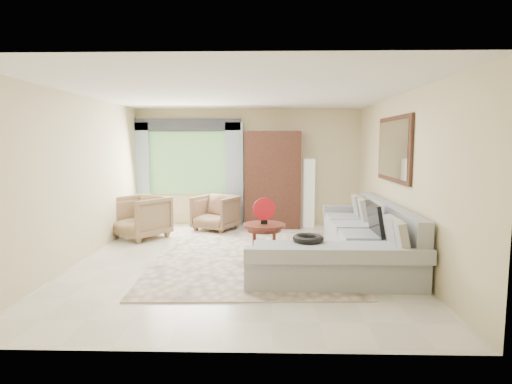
{
  "coord_description": "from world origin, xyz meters",
  "views": [
    {
      "loc": [
        0.43,
        -6.6,
        1.86
      ],
      "look_at": [
        0.25,
        0.35,
        1.05
      ],
      "focal_mm": 30.0,
      "sensor_mm": 36.0,
      "label": 1
    }
  ],
  "objects_px": {
    "sectional_sofa": "(355,246)",
    "armchair_left": "(140,217)",
    "armchair_right": "(216,213)",
    "floor_lamp": "(309,193)",
    "coffee_table": "(264,244)",
    "potted_plant": "(152,214)",
    "armoire": "(273,180)",
    "tv_screen": "(375,219)"
  },
  "relations": [
    {
      "from": "coffee_table",
      "to": "armchair_left",
      "type": "bearing_deg",
      "value": 142.99
    },
    {
      "from": "tv_screen",
      "to": "armoire",
      "type": "distance_m",
      "value": 3.34
    },
    {
      "from": "coffee_table",
      "to": "armchair_right",
      "type": "relative_size",
      "value": 0.78
    },
    {
      "from": "armchair_right",
      "to": "floor_lamp",
      "type": "relative_size",
      "value": 0.55
    },
    {
      "from": "potted_plant",
      "to": "armoire",
      "type": "bearing_deg",
      "value": -1.47
    },
    {
      "from": "armchair_right",
      "to": "coffee_table",
      "type": "bearing_deg",
      "value": -42.8
    },
    {
      "from": "armoire",
      "to": "floor_lamp",
      "type": "height_order",
      "value": "armoire"
    },
    {
      "from": "sectional_sofa",
      "to": "floor_lamp",
      "type": "height_order",
      "value": "floor_lamp"
    },
    {
      "from": "armchair_right",
      "to": "sectional_sofa",
      "type": "bearing_deg",
      "value": -20.35
    },
    {
      "from": "coffee_table",
      "to": "armchair_right",
      "type": "bearing_deg",
      "value": 111.87
    },
    {
      "from": "sectional_sofa",
      "to": "armchair_left",
      "type": "height_order",
      "value": "sectional_sofa"
    },
    {
      "from": "coffee_table",
      "to": "potted_plant",
      "type": "relative_size",
      "value": 1.2
    },
    {
      "from": "coffee_table",
      "to": "armoire",
      "type": "relative_size",
      "value": 0.3
    },
    {
      "from": "coffee_table",
      "to": "potted_plant",
      "type": "bearing_deg",
      "value": 129.62
    },
    {
      "from": "coffee_table",
      "to": "potted_plant",
      "type": "height_order",
      "value": "coffee_table"
    },
    {
      "from": "potted_plant",
      "to": "armoire",
      "type": "height_order",
      "value": "armoire"
    },
    {
      "from": "armchair_right",
      "to": "floor_lamp",
      "type": "xyz_separation_m",
      "value": [
        2.01,
        0.46,
        0.38
      ]
    },
    {
      "from": "sectional_sofa",
      "to": "armchair_left",
      "type": "xyz_separation_m",
      "value": [
        -3.82,
        1.72,
        0.13
      ]
    },
    {
      "from": "coffee_table",
      "to": "armchair_right",
      "type": "xyz_separation_m",
      "value": [
        -1.05,
        2.61,
        0.04
      ]
    },
    {
      "from": "sectional_sofa",
      "to": "floor_lamp",
      "type": "bearing_deg",
      "value": 98.33
    },
    {
      "from": "armchair_right",
      "to": "armchair_left",
      "type": "bearing_deg",
      "value": -125.02
    },
    {
      "from": "armchair_right",
      "to": "floor_lamp",
      "type": "height_order",
      "value": "floor_lamp"
    },
    {
      "from": "armchair_left",
      "to": "armoire",
      "type": "bearing_deg",
      "value": 60.04
    },
    {
      "from": "sectional_sofa",
      "to": "coffee_table",
      "type": "height_order",
      "value": "sectional_sofa"
    },
    {
      "from": "armchair_right",
      "to": "armoire",
      "type": "xyz_separation_m",
      "value": [
        1.21,
        0.4,
        0.68
      ]
    },
    {
      "from": "floor_lamp",
      "to": "sectional_sofa",
      "type": "bearing_deg",
      "value": -81.67
    },
    {
      "from": "sectional_sofa",
      "to": "potted_plant",
      "type": "bearing_deg",
      "value": 143.03
    },
    {
      "from": "potted_plant",
      "to": "coffee_table",
      "type": "bearing_deg",
      "value": -50.38
    },
    {
      "from": "tv_screen",
      "to": "coffee_table",
      "type": "relative_size",
      "value": 1.16
    },
    {
      "from": "sectional_sofa",
      "to": "potted_plant",
      "type": "relative_size",
      "value": 6.49
    },
    {
      "from": "tv_screen",
      "to": "armchair_right",
      "type": "xyz_separation_m",
      "value": [
        -2.71,
        2.57,
        -0.35
      ]
    },
    {
      "from": "potted_plant",
      "to": "armchair_left",
      "type": "bearing_deg",
      "value": -84.32
    },
    {
      "from": "coffee_table",
      "to": "tv_screen",
      "type": "bearing_deg",
      "value": 1.39
    },
    {
      "from": "sectional_sofa",
      "to": "armchair_right",
      "type": "xyz_separation_m",
      "value": [
        -2.44,
        2.5,
        0.09
      ]
    },
    {
      "from": "armchair_left",
      "to": "potted_plant",
      "type": "xyz_separation_m",
      "value": [
        -0.12,
        1.25,
        -0.15
      ]
    },
    {
      "from": "coffee_table",
      "to": "armchair_right",
      "type": "height_order",
      "value": "armchair_right"
    },
    {
      "from": "sectional_sofa",
      "to": "potted_plant",
      "type": "height_order",
      "value": "sectional_sofa"
    },
    {
      "from": "armchair_left",
      "to": "armchair_right",
      "type": "bearing_deg",
      "value": 65.12
    },
    {
      "from": "armchair_right",
      "to": "floor_lamp",
      "type": "distance_m",
      "value": 2.09
    },
    {
      "from": "tv_screen",
      "to": "floor_lamp",
      "type": "bearing_deg",
      "value": 103.02
    },
    {
      "from": "sectional_sofa",
      "to": "potted_plant",
      "type": "xyz_separation_m",
      "value": [
        -3.94,
        2.97,
        -0.02
      ]
    },
    {
      "from": "tv_screen",
      "to": "armchair_right",
      "type": "height_order",
      "value": "tv_screen"
    }
  ]
}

